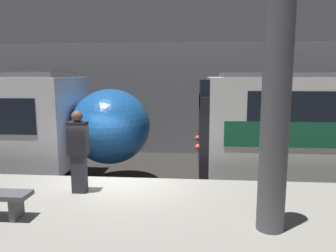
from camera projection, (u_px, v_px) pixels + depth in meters
ground_plane at (120, 221)px, 7.86m from camera, size 120.00×120.00×0.00m
platform at (96, 237)px, 5.98m from camera, size 40.00×3.65×1.11m
station_rear_barrier at (155, 99)px, 14.50m from camera, size 50.00×0.15×4.87m
support_pillar_near at (275, 114)px, 4.84m from camera, size 0.42×0.42×3.61m
person_waiting at (78, 150)px, 6.58m from camera, size 0.38×0.24×1.68m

